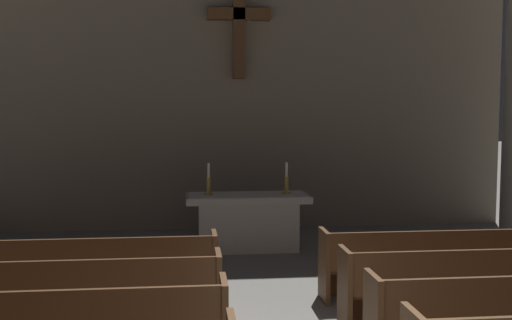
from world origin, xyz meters
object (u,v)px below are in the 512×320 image
(altar, at_px, (248,220))
(pew_left_row_3, at_px, (51,299))
(pew_right_row_4, at_px, (457,262))
(pew_left_row_4, at_px, (70,273))
(candlestick_right, at_px, (286,184))
(pew_right_row_3, at_px, (497,285))
(candlestick_left, at_px, (209,185))

(altar, bearing_deg, pew_left_row_3, -121.45)
(pew_right_row_4, distance_m, altar, 4.00)
(pew_left_row_4, distance_m, candlestick_right, 4.53)
(pew_left_row_3, bearing_deg, candlestick_right, 52.07)
(altar, height_order, candlestick_right, candlestick_right)
(pew_right_row_4, xyz_separation_m, candlestick_right, (-1.85, 3.08, 0.71))
(pew_right_row_3, bearing_deg, pew_left_row_3, 180.00)
(pew_left_row_4, height_order, candlestick_right, candlestick_right)
(candlestick_right, bearing_deg, pew_right_row_4, -58.94)
(pew_left_row_3, height_order, candlestick_right, candlestick_right)
(pew_right_row_3, xyz_separation_m, pew_right_row_4, (0.00, 1.10, 0.00))
(pew_left_row_3, distance_m, pew_right_row_3, 5.10)
(candlestick_left, height_order, candlestick_right, same)
(pew_right_row_3, height_order, altar, altar)
(pew_right_row_3, height_order, pew_right_row_4, same)
(pew_left_row_3, relative_size, pew_right_row_3, 1.00)
(candlestick_left, bearing_deg, pew_left_row_4, -121.06)
(pew_right_row_3, relative_size, candlestick_right, 6.58)
(pew_right_row_4, bearing_deg, candlestick_right, 121.06)
(candlestick_left, xyz_separation_m, candlestick_right, (1.40, 0.00, 0.00))
(candlestick_left, bearing_deg, pew_left_row_3, -113.94)
(pew_right_row_3, xyz_separation_m, altar, (-2.55, 4.17, 0.06))
(pew_right_row_3, bearing_deg, candlestick_right, 113.94)
(pew_left_row_4, bearing_deg, candlestick_left, 58.94)
(pew_left_row_4, distance_m, altar, 4.00)
(pew_left_row_3, xyz_separation_m, pew_right_row_3, (5.10, 0.00, 0.00))
(pew_left_row_4, xyz_separation_m, altar, (2.55, 3.08, 0.06))
(altar, relative_size, candlestick_right, 3.90)
(pew_left_row_4, xyz_separation_m, pew_right_row_3, (5.10, -1.10, 0.00))
(pew_left_row_3, height_order, candlestick_left, candlestick_left)
(pew_right_row_4, xyz_separation_m, altar, (-2.55, 3.08, 0.06))
(pew_left_row_4, bearing_deg, candlestick_right, 43.40)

